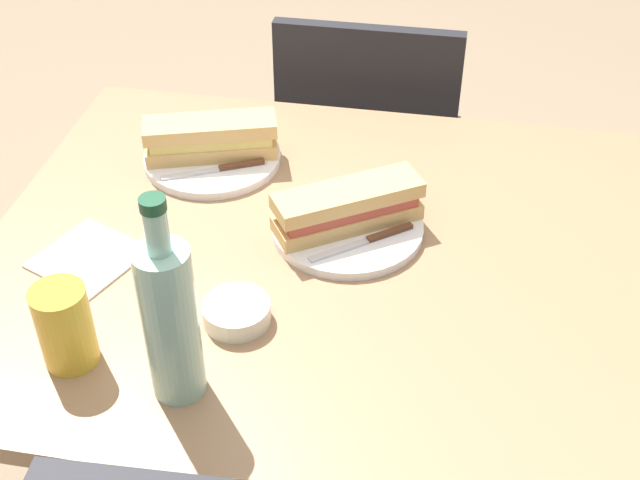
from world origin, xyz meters
TOP-DOWN VIEW (x-y plane):
  - dining_table at (0.00, 0.00)m, footprint 1.05×0.88m
  - chair_near at (-0.00, -0.64)m, footprint 0.40×0.40m
  - plate_near at (-0.03, -0.05)m, footprint 0.24×0.24m
  - baguette_sandwich_near at (-0.03, -0.05)m, footprint 0.24×0.19m
  - knife_near at (-0.07, -0.02)m, footprint 0.15×0.12m
  - plate_far at (0.23, -0.21)m, footprint 0.24×0.24m
  - baguette_sandwich_far at (0.23, -0.21)m, footprint 0.24×0.14m
  - knife_far at (0.21, -0.17)m, footprint 0.17×0.09m
  - water_bottle at (0.13, 0.31)m, footprint 0.07×0.07m
  - beer_glass at (0.29, 0.28)m, footprint 0.07×0.07m
  - olive_bowl at (0.09, 0.17)m, footprint 0.10×0.10m
  - paper_napkin at (0.35, 0.08)m, footprint 0.18×0.18m

SIDE VIEW (x-z plane):
  - chair_near at x=0.00m, z-range 0.06..0.93m
  - dining_table at x=0.00m, z-range 0.25..0.99m
  - paper_napkin at x=0.35m, z-range 0.74..0.74m
  - plate_near at x=-0.03m, z-range 0.74..0.75m
  - plate_far at x=0.23m, z-range 0.74..0.75m
  - olive_bowl at x=0.09m, z-range 0.74..0.77m
  - knife_near at x=-0.07m, z-range 0.75..0.76m
  - knife_far at x=0.21m, z-range 0.75..0.76m
  - baguette_sandwich_far at x=0.23m, z-range 0.75..0.82m
  - baguette_sandwich_near at x=-0.03m, z-range 0.75..0.82m
  - beer_glass at x=0.29m, z-range 0.74..0.86m
  - water_bottle at x=0.13m, z-range 0.71..1.01m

